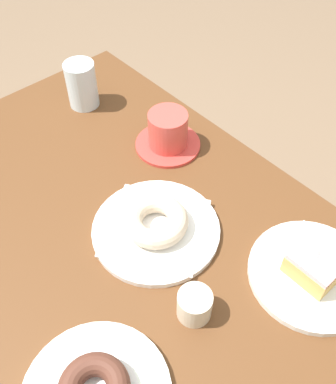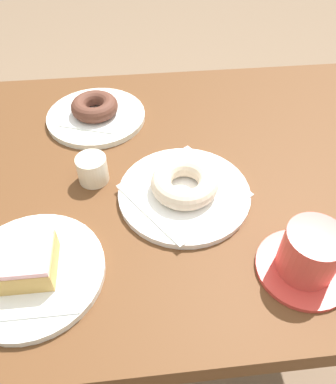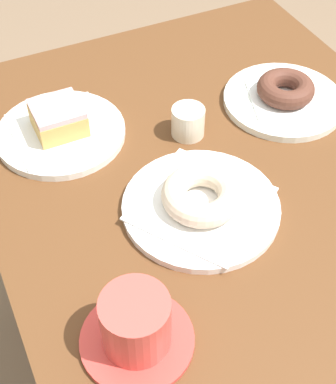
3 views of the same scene
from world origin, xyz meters
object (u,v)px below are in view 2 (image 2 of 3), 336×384
donut_glazed_square (26,260)px  donut_sugar_ring (185,183)px  plate_sugar_ring (184,193)px  coffee_cup (309,255)px  plate_glazed_square (32,273)px  plate_chocolate_ring (96,117)px  sugar_jar (92,169)px  donut_chocolate_ring (95,106)px

donut_glazed_square → donut_sugar_ring: donut_glazed_square is taller
plate_sugar_ring → coffee_cup: coffee_cup is taller
plate_glazed_square → coffee_cup: 0.41m
coffee_cup → plate_sugar_ring: bearing=132.8°
coffee_cup → plate_glazed_square: bearing=175.3°
plate_sugar_ring → coffee_cup: (0.16, -0.17, 0.03)m
plate_glazed_square → coffee_cup: coffee_cup is taller
donut_sugar_ring → plate_chocolate_ring: bearing=122.8°
donut_sugar_ring → sugar_jar: size_ratio=2.12×
coffee_cup → sugar_jar: bearing=144.3°
plate_chocolate_ring → donut_sugar_ring: bearing=-57.2°
plate_sugar_ring → sugar_jar: 0.17m
donut_sugar_ring → coffee_cup: (0.16, -0.17, 0.01)m
donut_chocolate_ring → coffee_cup: size_ratio=0.72×
donut_chocolate_ring → plate_sugar_ring: donut_chocolate_ring is taller
plate_glazed_square → plate_sugar_ring: 0.29m
plate_glazed_square → sugar_jar: size_ratio=3.89×
donut_glazed_square → plate_sugar_ring: 0.29m
plate_glazed_square → donut_glazed_square: size_ratio=2.70×
donut_sugar_ring → donut_chocolate_ring: bearing=122.8°
donut_chocolate_ring → donut_sugar_ring: size_ratio=0.86×
donut_glazed_square → plate_sugar_ring: donut_glazed_square is taller
plate_sugar_ring → donut_sugar_ring: 0.03m
plate_chocolate_ring → coffee_cup: coffee_cup is taller
plate_sugar_ring → donut_sugar_ring: bearing=180.0°
donut_glazed_square → donut_chocolate_ring: bearing=77.6°
plate_glazed_square → plate_sugar_ring: bearing=29.0°
sugar_jar → plate_chocolate_ring: bearing=90.1°
donut_chocolate_ring → donut_glazed_square: (-0.09, -0.39, 0.01)m
sugar_jar → coffee_cup: bearing=-35.7°
plate_sugar_ring → coffee_cup: 0.24m
plate_glazed_square → donut_glazed_square: (0.00, 0.00, 0.03)m
plate_glazed_square → coffee_cup: (0.41, -0.03, 0.03)m
plate_glazed_square → sugar_jar: bearing=66.4°
donut_chocolate_ring → sugar_jar: bearing=-89.9°
donut_glazed_square → coffee_cup: (0.41, -0.03, -0.00)m
plate_glazed_square → plate_sugar_ring: same height
plate_glazed_square → donut_glazed_square: donut_glazed_square is taller
sugar_jar → donut_glazed_square: bearing=-113.6°
donut_glazed_square → plate_sugar_ring: (0.25, 0.14, -0.03)m
plate_chocolate_ring → sugar_jar: size_ratio=3.85×
sugar_jar → plate_glazed_square: bearing=-113.6°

